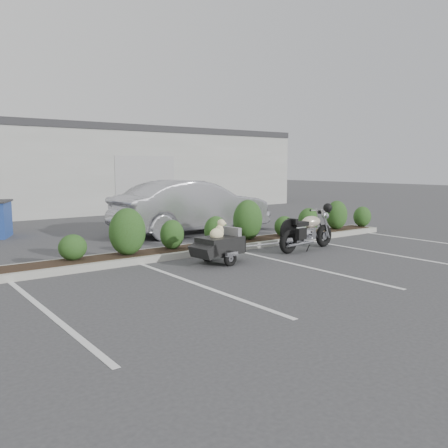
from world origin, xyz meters
TOP-DOWN VIEW (x-y plane):
  - ground at (0.00, 0.00)m, footprint 90.00×90.00m
  - planter_kerb at (1.00, 2.20)m, footprint 12.00×1.00m
  - building at (0.00, 17.00)m, footprint 26.00×10.00m
  - motorcycle at (2.74, 0.77)m, footprint 2.09×0.76m
  - pet_trailer at (-0.04, 0.79)m, footprint 1.68×0.95m
  - sedan at (2.05, 5.11)m, footprint 5.16×1.82m

SIDE VIEW (x-z plane):
  - ground at x=0.00m, z-range 0.00..0.00m
  - planter_kerb at x=1.00m, z-range 0.00..0.15m
  - pet_trailer at x=-0.04m, z-range -0.08..0.92m
  - motorcycle at x=2.74m, z-range -0.12..1.08m
  - sedan at x=2.05m, z-range 0.00..1.70m
  - building at x=0.00m, z-range 0.00..4.00m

